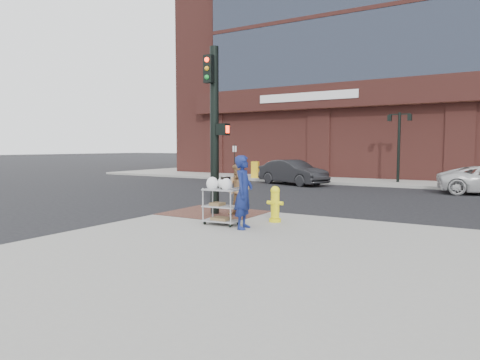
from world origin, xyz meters
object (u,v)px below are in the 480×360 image
Objects in this scene: woman_blue at (244,192)px; pedestrian_tan at (239,190)px; sedan_dark at (293,172)px; fire_hydrant at (275,204)px; traffic_signal_pole at (215,125)px; utility_cart at (221,203)px; lamp_post at (399,139)px.

woman_blue is 1.96m from pedestrian_tan.
woman_blue is at bearing -140.73° from sedan_dark.
fire_hydrant is at bearing -137.95° from sedan_dark.
traffic_signal_pole reaches higher than sedan_dark.
pedestrian_tan reaches higher than utility_cart.
lamp_post is 0.92× the size of sedan_dark.
lamp_post is 0.80× the size of traffic_signal_pole.
traffic_signal_pole is at bearing 129.22° from utility_cart.
traffic_signal_pole is 1.15× the size of sedan_dark.
lamp_post is at bearing 86.66° from pedestrian_tan.
woman_blue reaches higher than fire_hydrant.
pedestrian_tan is (0.83, 0.02, -1.91)m from traffic_signal_pole.
utility_cart is (0.35, -1.46, -0.19)m from pedestrian_tan.
traffic_signal_pole is 3.10m from fire_hydrant.
woman_blue reaches higher than pedestrian_tan.
sedan_dark is at bearing 106.24° from utility_cart.
pedestrian_tan is 1.57× the size of fire_hydrant.
sedan_dark is at bearing -149.20° from lamp_post.
utility_cart is (1.18, -1.44, -2.11)m from traffic_signal_pole.
traffic_signal_pole is at bearing -99.24° from lamp_post.
woman_blue is at bearing -100.89° from fire_hydrant.
sedan_dark is at bearing 111.74° from fire_hydrant.
woman_blue is (1.94, -1.59, -1.77)m from traffic_signal_pole.
woman_blue reaches higher than sedan_dark.
lamp_post is 16.83m from utility_cart.
pedestrian_tan is at bearing -96.18° from lamp_post.
woman_blue is 14.48m from sedan_dark.
traffic_signal_pole reaches higher than lamp_post.
fire_hydrant is at bearing -91.08° from lamp_post.
utility_cart is at bearing -50.78° from traffic_signal_pole.
traffic_signal_pole is at bearing 38.72° from woman_blue.
traffic_signal_pole is 3.07m from woman_blue.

